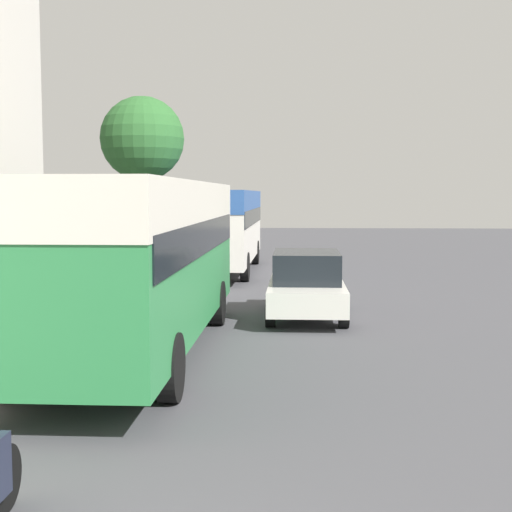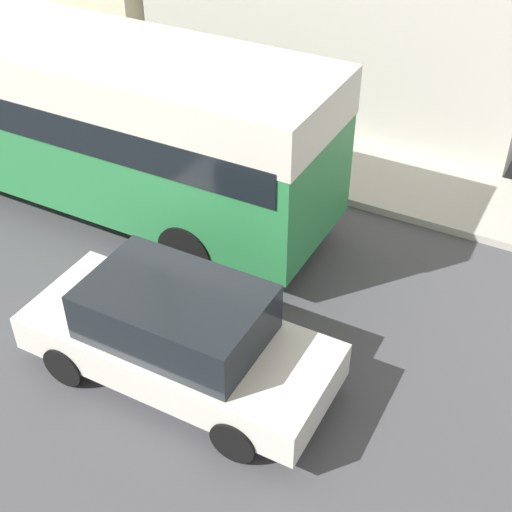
% 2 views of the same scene
% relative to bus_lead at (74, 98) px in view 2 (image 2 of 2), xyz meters
% --- Properties ---
extents(bus_lead, '(2.58, 9.82, 3.19)m').
position_rel_bus_lead_xyz_m(bus_lead, '(0.00, 0.00, 0.00)').
color(bus_lead, '#2D8447').
rests_on(bus_lead, ground_plane).
extents(car_crossing, '(1.85, 4.38, 1.59)m').
position_rel_bus_lead_xyz_m(car_crossing, '(3.17, 4.17, -1.25)').
color(car_crossing, silver).
rests_on(car_crossing, ground_plane).
extents(pedestrian_near_curb, '(0.35, 0.35, 1.66)m').
position_rel_bus_lead_xyz_m(pedestrian_near_curb, '(-3.70, -4.13, -1.06)').
color(pedestrian_near_curb, '#232838').
rests_on(pedestrian_near_curb, sidewalk).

